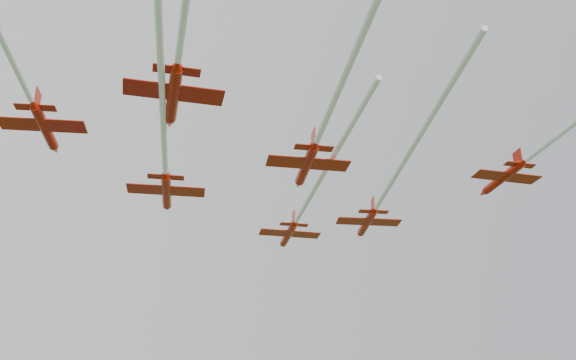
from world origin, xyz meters
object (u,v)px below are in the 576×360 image
jet_row3_left (3,41)px  jet_row2_right (386,191)px  jet_row3_mid (333,103)px  jet_lead (304,208)px  jet_row2_left (164,127)px

jet_row3_left → jet_row2_right: bearing=27.8°
jet_row2_right → jet_row3_mid: bearing=-117.2°
jet_row3_left → jet_row3_mid: (28.09, -10.06, -3.12)m
jet_lead → jet_row2_left: (-23.21, -10.46, 0.66)m
jet_row2_right → jet_row3_mid: 21.12m
jet_row2_left → jet_row2_right: bearing=19.1°
jet_row2_right → jet_row3_mid: jet_row3_mid is taller
jet_lead → jet_row2_left: jet_row2_left is taller
jet_row3_left → jet_row3_mid: bearing=3.9°
jet_lead → jet_row3_mid: (-11.60, -24.68, -0.46)m
jet_row3_mid → jet_row2_right: bearing=59.6°
jet_row2_left → jet_row2_right: 28.06m
jet_row2_left → jet_row2_right: (28.01, -0.92, -1.54)m
jet_lead → jet_row3_left: 42.38m
jet_row2_left → jet_row3_left: jet_row3_left is taller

